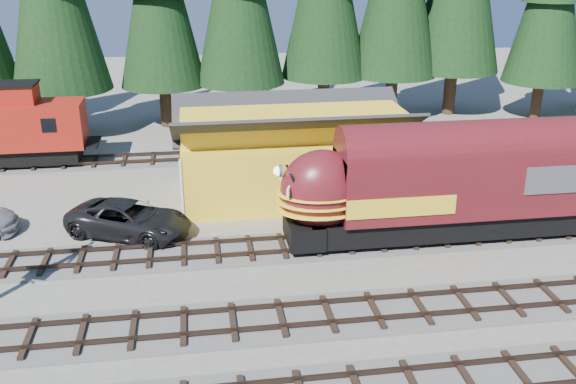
{
  "coord_description": "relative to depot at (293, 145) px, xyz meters",
  "views": [
    {
      "loc": [
        -5.2,
        -22.33,
        13.12
      ],
      "look_at": [
        -1.24,
        4.0,
        2.78
      ],
      "focal_mm": 40.0,
      "sensor_mm": 36.0,
      "label": 1
    }
  ],
  "objects": [
    {
      "name": "ground",
      "position": [
        0.0,
        -10.5,
        -2.96
      ],
      "size": [
        120.0,
        120.0,
        0.0
      ],
      "primitive_type": "plane",
      "color": "#6B665B",
      "rests_on": "ground"
    },
    {
      "name": "track_spur",
      "position": [
        -10.0,
        7.5,
        -2.9
      ],
      "size": [
        32.0,
        3.2,
        0.33
      ],
      "color": "#4C4947",
      "rests_on": "ground"
    },
    {
      "name": "pickup_truck_a",
      "position": [
        -8.52,
        -3.96,
        -2.13
      ],
      "size": [
        6.59,
        5.1,
        1.66
      ],
      "primitive_type": "imported",
      "rotation": [
        0.0,
        0.0,
        1.12
      ],
      "color": "black",
      "rests_on": "ground"
    },
    {
      "name": "locomotive",
      "position": [
        5.88,
        -6.5,
        -0.44
      ],
      "size": [
        15.88,
        3.16,
        4.32
      ],
      "color": "black",
      "rests_on": "ground"
    },
    {
      "name": "caboose",
      "position": [
        -16.62,
        7.5,
        -0.53
      ],
      "size": [
        9.36,
        2.71,
        4.87
      ],
      "color": "black",
      "rests_on": "ground"
    },
    {
      "name": "depot",
      "position": [
        0.0,
        0.0,
        0.0
      ],
      "size": [
        12.8,
        7.0,
        5.3
      ],
      "color": "gold",
      "rests_on": "ground"
    },
    {
      "name": "track_siding",
      "position": [
        10.0,
        -6.5,
        -2.9
      ],
      "size": [
        68.0,
        3.2,
        0.33
      ],
      "color": "#4C4947",
      "rests_on": "ground"
    }
  ]
}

